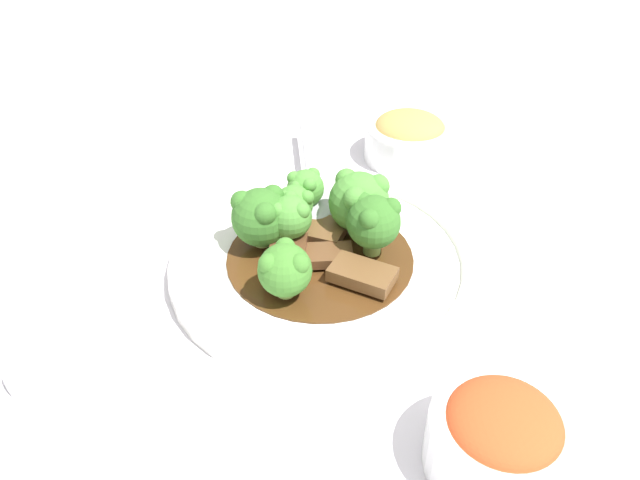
% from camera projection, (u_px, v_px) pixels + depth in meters
% --- Properties ---
extents(ground_plane, '(4.00, 4.00, 0.00)m').
position_uv_depth(ground_plane, '(320.00, 270.00, 0.56)').
color(ground_plane, silver).
extents(main_plate, '(0.27, 0.27, 0.02)m').
position_uv_depth(main_plate, '(320.00, 261.00, 0.55)').
color(main_plate, white).
rests_on(main_plate, ground_plane).
extents(beef_strip_0, '(0.06, 0.06, 0.01)m').
position_uv_depth(beef_strip_0, '(320.00, 230.00, 0.57)').
color(beef_strip_0, brown).
rests_on(beef_strip_0, main_plate).
extents(beef_strip_1, '(0.05, 0.05, 0.01)m').
position_uv_depth(beef_strip_1, '(326.00, 255.00, 0.54)').
color(beef_strip_1, brown).
rests_on(beef_strip_1, main_plate).
extents(beef_strip_2, '(0.06, 0.07, 0.01)m').
position_uv_depth(beef_strip_2, '(286.00, 260.00, 0.53)').
color(beef_strip_2, '#56331E').
rests_on(beef_strip_2, main_plate).
extents(beef_strip_3, '(0.06, 0.06, 0.01)m').
position_uv_depth(beef_strip_3, '(362.00, 274.00, 0.52)').
color(beef_strip_3, brown).
rests_on(beef_strip_3, main_plate).
extents(broccoli_floret_0, '(0.04, 0.04, 0.05)m').
position_uv_depth(broccoli_floret_0, '(285.00, 269.00, 0.49)').
color(broccoli_floret_0, '#8EB756').
rests_on(broccoli_floret_0, main_plate).
extents(broccoli_floret_1, '(0.05, 0.05, 0.06)m').
position_uv_depth(broccoli_floret_1, '(359.00, 200.00, 0.56)').
color(broccoli_floret_1, '#7FA84C').
rests_on(broccoli_floret_1, main_plate).
extents(broccoli_floret_2, '(0.05, 0.05, 0.05)m').
position_uv_depth(broccoli_floret_2, '(261.00, 216.00, 0.54)').
color(broccoli_floret_2, '#8EB756').
rests_on(broccoli_floret_2, main_plate).
extents(broccoli_floret_3, '(0.04, 0.04, 0.05)m').
position_uv_depth(broccoli_floret_3, '(290.00, 217.00, 0.54)').
color(broccoli_floret_3, '#7FA84C').
rests_on(broccoli_floret_3, main_plate).
extents(broccoli_floret_4, '(0.05, 0.05, 0.06)m').
position_uv_depth(broccoli_floret_4, '(374.00, 221.00, 0.53)').
color(broccoli_floret_4, '#7FA84C').
rests_on(broccoli_floret_4, main_plate).
extents(broccoli_floret_5, '(0.04, 0.04, 0.05)m').
position_uv_depth(broccoli_floret_5, '(306.00, 188.00, 0.58)').
color(broccoli_floret_5, '#8EB756').
rests_on(broccoli_floret_5, main_plate).
extents(broccoli_floret_6, '(0.04, 0.04, 0.04)m').
position_uv_depth(broccoli_floret_6, '(297.00, 203.00, 0.57)').
color(broccoli_floret_6, '#7FA84C').
rests_on(broccoli_floret_6, main_plate).
extents(serving_spoon, '(0.11, 0.20, 0.01)m').
position_uv_depth(serving_spoon, '(313.00, 196.00, 0.61)').
color(serving_spoon, '#B7B7BC').
rests_on(serving_spoon, main_plate).
extents(side_bowl_kimchi, '(0.09, 0.09, 0.06)m').
position_uv_depth(side_bowl_kimchi, '(494.00, 441.00, 0.39)').
color(side_bowl_kimchi, white).
rests_on(side_bowl_kimchi, ground_plane).
extents(side_bowl_appetizer, '(0.10, 0.10, 0.05)m').
position_uv_depth(side_bowl_appetizer, '(409.00, 137.00, 0.70)').
color(side_bowl_appetizer, white).
rests_on(side_bowl_appetizer, ground_plane).
extents(sauce_dish, '(0.07, 0.07, 0.01)m').
position_uv_depth(sauce_dish, '(55.00, 361.00, 0.47)').
color(sauce_dish, white).
rests_on(sauce_dish, ground_plane).
extents(paper_napkin, '(0.12, 0.08, 0.01)m').
position_uv_depth(paper_napkin, '(71.00, 271.00, 0.55)').
color(paper_napkin, white).
rests_on(paper_napkin, ground_plane).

